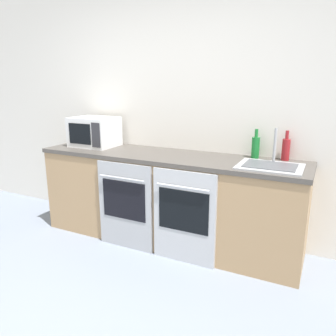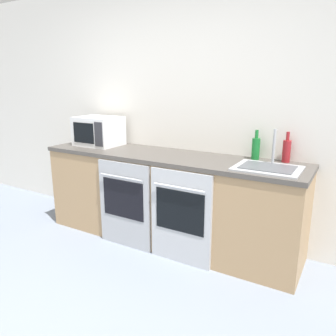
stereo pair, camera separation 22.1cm
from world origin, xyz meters
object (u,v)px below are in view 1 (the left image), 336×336
oven_right (184,217)px  bottle_red (286,149)px  oven_left (125,206)px  sink (270,165)px  bottle_green (256,147)px  microwave (95,132)px

oven_right → bottle_red: 1.09m
oven_left → sink: size_ratio=1.65×
bottle_red → bottle_green: size_ratio=1.00×
oven_left → sink: 1.39m
microwave → sink: size_ratio=0.91×
microwave → sink: (1.89, -0.12, -0.14)m
oven_right → bottle_green: bottle_green is taller
bottle_red → sink: bearing=-102.8°
bottle_green → oven_left: bearing=-153.0°
microwave → bottle_green: (1.70, 0.18, -0.05)m
microwave → bottle_red: microwave is taller
microwave → bottle_green: microwave is taller
oven_left → bottle_red: 1.57m
oven_left → oven_right: size_ratio=1.00×
bottle_green → sink: 0.37m
oven_left → bottle_red: size_ratio=3.19×
microwave → oven_left: bearing=-31.0°
oven_left → bottle_green: bearing=27.0°
oven_right → bottle_green: size_ratio=3.18×
oven_right → bottle_red: bottle_red is taller
microwave → bottle_green: bearing=6.1°
oven_left → microwave: 0.95m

